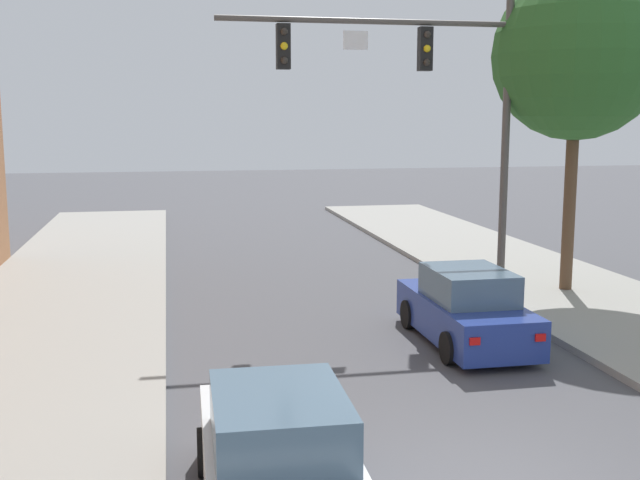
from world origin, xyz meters
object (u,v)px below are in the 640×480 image
(street_tree_second, at_px, (577,56))
(traffic_signal_mast, at_px, (427,88))
(car_following_white, at_px, (278,462))
(car_lead_blue, at_px, (466,310))

(street_tree_second, bearing_deg, traffic_signal_mast, -179.42)
(traffic_signal_mast, relative_size, street_tree_second, 0.91)
(car_following_white, bearing_deg, car_lead_blue, 52.94)
(traffic_signal_mast, bearing_deg, car_following_white, -116.97)
(car_lead_blue, height_order, car_following_white, same)
(street_tree_second, bearing_deg, car_lead_blue, -138.82)
(car_lead_blue, bearing_deg, traffic_signal_mast, 84.99)
(car_following_white, bearing_deg, street_tree_second, 48.03)
(car_following_white, height_order, street_tree_second, street_tree_second)
(car_lead_blue, bearing_deg, street_tree_second, 41.18)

